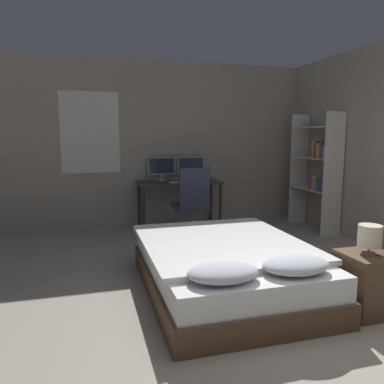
# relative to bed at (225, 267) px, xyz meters

# --- Properties ---
(ground_plane) EXTENTS (20.00, 20.00, 0.00)m
(ground_plane) POSITION_rel_bed_xyz_m (0.26, -1.25, -0.24)
(ground_plane) COLOR #9E9384
(wall_back) EXTENTS (12.00, 0.08, 2.70)m
(wall_back) POSITION_rel_bed_xyz_m (0.25, 2.99, 1.11)
(wall_back) COLOR #9E9384
(wall_back) RESTS_ON ground_plane
(bed) EXTENTS (1.51, 2.01, 0.56)m
(bed) POSITION_rel_bed_xyz_m (0.00, 0.00, 0.00)
(bed) COLOR brown
(bed) RESTS_ON ground_plane
(nightstand) EXTENTS (0.40, 0.42, 0.51)m
(nightstand) POSITION_rel_bed_xyz_m (1.00, -0.72, 0.01)
(nightstand) COLOR brown
(nightstand) RESTS_ON ground_plane
(bedside_lamp) EXTENTS (0.19, 0.19, 0.25)m
(bedside_lamp) POSITION_rel_bed_xyz_m (1.00, -0.72, 0.42)
(bedside_lamp) COLOR gray
(bedside_lamp) RESTS_ON nightstand
(desk) EXTENTS (1.35, 0.58, 0.76)m
(desk) POSITION_rel_bed_xyz_m (0.19, 2.63, 0.41)
(desk) COLOR #38383D
(desk) RESTS_ON ground_plane
(monitor_left) EXTENTS (0.45, 0.16, 0.38)m
(monitor_left) POSITION_rel_bed_xyz_m (-0.06, 2.82, 0.74)
(monitor_left) COLOR #B7B7BC
(monitor_left) RESTS_ON desk
(monitor_right) EXTENTS (0.45, 0.16, 0.38)m
(monitor_right) POSITION_rel_bed_xyz_m (0.44, 2.82, 0.74)
(monitor_right) COLOR #B7B7BC
(monitor_right) RESTS_ON desk
(keyboard) EXTENTS (0.40, 0.13, 0.02)m
(keyboard) POSITION_rel_bed_xyz_m (0.19, 2.45, 0.53)
(keyboard) COLOR #B7B7BC
(keyboard) RESTS_ON desk
(computer_mouse) EXTENTS (0.07, 0.05, 0.04)m
(computer_mouse) POSITION_rel_bed_xyz_m (0.48, 2.45, 0.54)
(computer_mouse) COLOR #B7B7BC
(computer_mouse) RESTS_ON desk
(office_chair) EXTENTS (0.52, 0.52, 1.05)m
(office_chair) POSITION_rel_bed_xyz_m (0.21, 1.94, 0.19)
(office_chair) COLOR black
(office_chair) RESTS_ON ground_plane
(bookshelf) EXTENTS (0.33, 0.95, 1.85)m
(bookshelf) POSITION_rel_bed_xyz_m (2.26, 1.86, 0.77)
(bookshelf) COLOR beige
(bookshelf) RESTS_ON ground_plane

